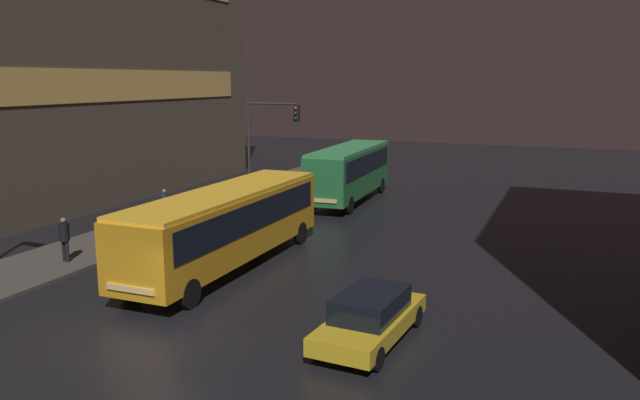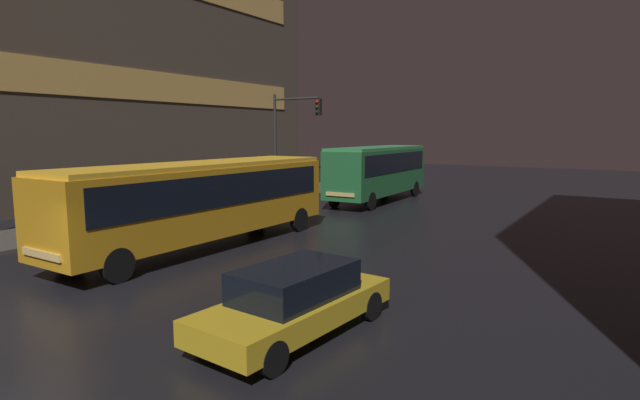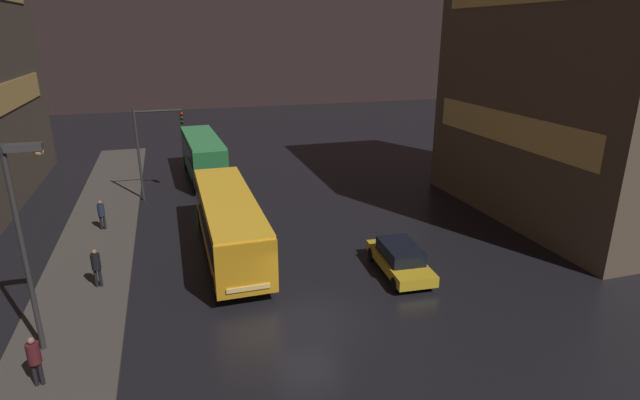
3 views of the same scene
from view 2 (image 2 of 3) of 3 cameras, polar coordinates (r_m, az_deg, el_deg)
name	(u,v)px [view 2 (image 2 of 3)]	position (r m, az deg, el deg)	size (l,w,h in m)	color
ground_plane	(22,325)	(12.95, -30.92, -12.13)	(120.00, 120.00, 0.00)	black
sidewalk_left	(140,218)	(25.55, -19.86, -1.98)	(4.00, 48.00, 0.15)	#47423D
building_left_tower	(116,40)	(37.99, -22.29, 16.58)	(10.07, 28.66, 20.83)	#4C4238
bus_near	(202,195)	(18.48, -13.35, 0.52)	(2.67, 11.70, 3.11)	orange
bus_far	(378,168)	(30.58, 6.68, 3.66)	(2.87, 9.99, 3.33)	#236B38
car_taxi	(295,299)	(10.48, -2.84, -11.26)	(2.16, 4.78, 1.45)	gold
pedestrian_near	(48,208)	(22.21, -28.64, -0.82)	(0.56, 0.56, 1.81)	black
pedestrian_far	(183,191)	(26.82, -15.43, 1.04)	(0.51, 0.51, 1.75)	black
traffic_light_main	(290,131)	(28.41, -3.44, 7.90)	(3.21, 0.35, 6.35)	#2D2D2D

